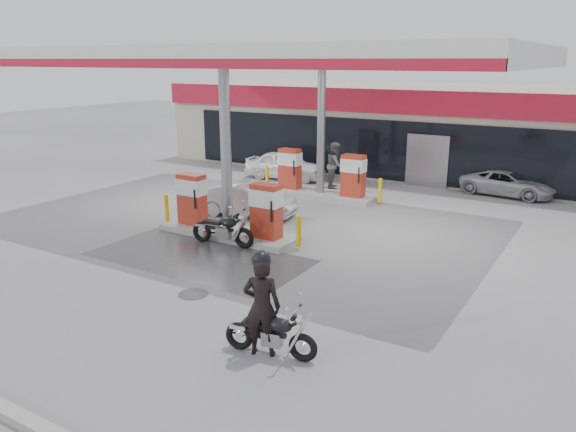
{
  "coord_description": "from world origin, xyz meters",
  "views": [
    {
      "loc": [
        10.06,
        -11.11,
        5.22
      ],
      "look_at": [
        2.62,
        1.2,
        1.2
      ],
      "focal_mm": 35.0,
      "sensor_mm": 36.0,
      "label": 1
    }
  ],
  "objects_px": {
    "parked_motorcycle": "(224,230)",
    "attendant": "(335,165)",
    "pump_island_near": "(228,213)",
    "hatchback_silver": "(247,200)",
    "biker_main": "(262,307)",
    "main_motorcycle": "(272,335)",
    "parked_car_right": "(508,183)",
    "parked_car_left": "(237,146)",
    "sedan_white": "(286,165)",
    "pump_island_far": "(320,179)"
  },
  "relations": [
    {
      "from": "pump_island_near",
      "to": "sedan_white",
      "type": "xyz_separation_m",
      "value": [
        -2.94,
        8.2,
        -0.09
      ]
    },
    {
      "from": "main_motorcycle",
      "to": "hatchback_silver",
      "type": "distance_m",
      "value": 9.62
    },
    {
      "from": "biker_main",
      "to": "parked_car_left",
      "type": "bearing_deg",
      "value": -73.63
    },
    {
      "from": "biker_main",
      "to": "parked_car_right",
      "type": "relative_size",
      "value": 0.52
    },
    {
      "from": "sedan_white",
      "to": "hatchback_silver",
      "type": "distance_m",
      "value": 6.35
    },
    {
      "from": "hatchback_silver",
      "to": "pump_island_near",
      "type": "bearing_deg",
      "value": -170.3
    },
    {
      "from": "main_motorcycle",
      "to": "pump_island_far",
      "type": "bearing_deg",
      "value": 103.47
    },
    {
      "from": "biker_main",
      "to": "parked_car_left",
      "type": "distance_m",
      "value": 21.39
    },
    {
      "from": "pump_island_far",
      "to": "biker_main",
      "type": "distance_m",
      "value": 12.43
    },
    {
      "from": "parked_motorcycle",
      "to": "parked_car_right",
      "type": "relative_size",
      "value": 0.57
    },
    {
      "from": "hatchback_silver",
      "to": "parked_car_left",
      "type": "bearing_deg",
      "value": 26.54
    },
    {
      "from": "hatchback_silver",
      "to": "parked_car_right",
      "type": "height_order",
      "value": "hatchback_silver"
    },
    {
      "from": "pump_island_near",
      "to": "sedan_white",
      "type": "distance_m",
      "value": 8.71
    },
    {
      "from": "parked_car_right",
      "to": "hatchback_silver",
      "type": "bearing_deg",
      "value": 144.0
    },
    {
      "from": "pump_island_far",
      "to": "sedan_white",
      "type": "relative_size",
      "value": 1.41
    },
    {
      "from": "pump_island_far",
      "to": "parked_car_right",
      "type": "distance_m",
      "value": 7.46
    },
    {
      "from": "parked_motorcycle",
      "to": "hatchback_silver",
      "type": "xyz_separation_m",
      "value": [
        -1.28,
        2.99,
        0.1
      ]
    },
    {
      "from": "pump_island_near",
      "to": "hatchback_silver",
      "type": "xyz_separation_m",
      "value": [
        -0.85,
        2.2,
        -0.15
      ]
    },
    {
      "from": "parked_motorcycle",
      "to": "attendant",
      "type": "distance_m",
      "value": 8.55
    },
    {
      "from": "parked_car_left",
      "to": "pump_island_far",
      "type": "bearing_deg",
      "value": -109.92
    },
    {
      "from": "sedan_white",
      "to": "pump_island_far",
      "type": "bearing_deg",
      "value": -135.35
    },
    {
      "from": "pump_island_far",
      "to": "hatchback_silver",
      "type": "height_order",
      "value": "pump_island_far"
    },
    {
      "from": "attendant",
      "to": "parked_car_left",
      "type": "bearing_deg",
      "value": 44.84
    },
    {
      "from": "attendant",
      "to": "hatchback_silver",
      "type": "xyz_separation_m",
      "value": [
        -0.64,
        -5.52,
        -0.4
      ]
    },
    {
      "from": "hatchback_silver",
      "to": "parked_car_left",
      "type": "distance_m",
      "value": 11.86
    },
    {
      "from": "parked_car_left",
      "to": "attendant",
      "type": "bearing_deg",
      "value": -101.41
    },
    {
      "from": "attendant",
      "to": "pump_island_near",
      "type": "bearing_deg",
      "value": 162.25
    },
    {
      "from": "sedan_white",
      "to": "hatchback_silver",
      "type": "relative_size",
      "value": 1.08
    },
    {
      "from": "pump_island_far",
      "to": "attendant",
      "type": "bearing_deg",
      "value": 96.96
    },
    {
      "from": "pump_island_far",
      "to": "biker_main",
      "type": "height_order",
      "value": "biker_main"
    },
    {
      "from": "parked_motorcycle",
      "to": "hatchback_silver",
      "type": "relative_size",
      "value": 0.6
    },
    {
      "from": "parked_car_right",
      "to": "pump_island_near",
      "type": "bearing_deg",
      "value": 154.29
    },
    {
      "from": "pump_island_far",
      "to": "hatchback_silver",
      "type": "bearing_deg",
      "value": -102.56
    },
    {
      "from": "biker_main",
      "to": "parked_car_right",
      "type": "distance_m",
      "value": 15.5
    },
    {
      "from": "biker_main",
      "to": "parked_car_right",
      "type": "xyz_separation_m",
      "value": [
        1.42,
        15.43,
        -0.44
      ]
    },
    {
      "from": "parked_car_left",
      "to": "parked_car_right",
      "type": "relative_size",
      "value": 1.27
    },
    {
      "from": "biker_main",
      "to": "hatchback_silver",
      "type": "xyz_separation_m",
      "value": [
        -5.72,
        7.63,
        -0.38
      ]
    },
    {
      "from": "biker_main",
      "to": "pump_island_near",
      "type": "bearing_deg",
      "value": -69.16
    },
    {
      "from": "sedan_white",
      "to": "hatchback_silver",
      "type": "bearing_deg",
      "value": -169.3
    },
    {
      "from": "pump_island_near",
      "to": "hatchback_silver",
      "type": "height_order",
      "value": "pump_island_near"
    },
    {
      "from": "main_motorcycle",
      "to": "sedan_white",
      "type": "distance_m",
      "value": 15.77
    },
    {
      "from": "pump_island_near",
      "to": "attendant",
      "type": "relative_size",
      "value": 2.67
    },
    {
      "from": "main_motorcycle",
      "to": "parked_car_left",
      "type": "height_order",
      "value": "parked_car_left"
    },
    {
      "from": "attendant",
      "to": "hatchback_silver",
      "type": "height_order",
      "value": "attendant"
    },
    {
      "from": "biker_main",
      "to": "attendant",
      "type": "height_order",
      "value": "attendant"
    },
    {
      "from": "main_motorcycle",
      "to": "attendant",
      "type": "bearing_deg",
      "value": 101.42
    },
    {
      "from": "hatchback_silver",
      "to": "parked_car_left",
      "type": "relative_size",
      "value": 0.74
    },
    {
      "from": "main_motorcycle",
      "to": "parked_car_right",
      "type": "xyz_separation_m",
      "value": [
        1.23,
        15.39,
        0.09
      ]
    },
    {
      "from": "biker_main",
      "to": "parked_car_right",
      "type": "bearing_deg",
      "value": -116.32
    },
    {
      "from": "pump_island_near",
      "to": "biker_main",
      "type": "height_order",
      "value": "biker_main"
    }
  ]
}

